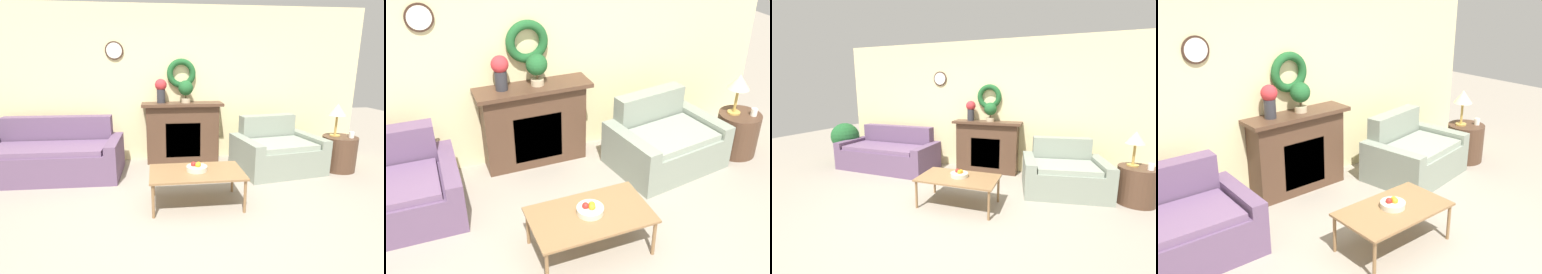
# 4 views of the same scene
# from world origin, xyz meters

# --- Properties ---
(ground_plane) EXTENTS (16.00, 16.00, 0.00)m
(ground_plane) POSITION_xyz_m (0.00, 0.00, 0.00)
(ground_plane) COLOR gray
(wall_back) EXTENTS (6.80, 0.17, 2.70)m
(wall_back) POSITION_xyz_m (-0.00, 2.44, 1.36)
(wall_back) COLOR beige
(wall_back) RESTS_ON ground_plane
(fireplace) EXTENTS (1.40, 0.41, 1.06)m
(fireplace) POSITION_xyz_m (0.06, 2.24, 0.54)
(fireplace) COLOR #4C3323
(fireplace) RESTS_ON ground_plane
(loveseat_right) EXTENTS (1.45, 1.16, 0.87)m
(loveseat_right) POSITION_xyz_m (1.56, 1.59, 0.30)
(loveseat_right) COLOR gray
(loveseat_right) RESTS_ON ground_plane
(coffee_table) EXTENTS (1.16, 0.68, 0.44)m
(coffee_table) POSITION_xyz_m (0.08, 0.50, 0.40)
(coffee_table) COLOR olive
(coffee_table) RESTS_ON ground_plane
(fruit_bowl) EXTENTS (0.26, 0.26, 0.11)m
(fruit_bowl) POSITION_xyz_m (0.08, 0.52, 0.47)
(fruit_bowl) COLOR beige
(fruit_bowl) RESTS_ON coffee_table
(side_table_by_loveseat) EXTENTS (0.54, 0.54, 0.57)m
(side_table_by_loveseat) POSITION_xyz_m (2.59, 1.46, 0.28)
(side_table_by_loveseat) COLOR #4C3323
(side_table_by_loveseat) RESTS_ON ground_plane
(table_lamp) EXTENTS (0.27, 0.27, 0.53)m
(table_lamp) POSITION_xyz_m (2.52, 1.52, 0.98)
(table_lamp) COLOR #B28E42
(table_lamp) RESTS_ON side_table_by_loveseat
(mug) EXTENTS (0.08, 0.08, 0.10)m
(mug) POSITION_xyz_m (2.71, 1.37, 0.62)
(mug) COLOR silver
(mug) RESTS_ON side_table_by_loveseat
(vase_on_mantel_left) EXTENTS (0.20, 0.20, 0.41)m
(vase_on_mantel_left) POSITION_xyz_m (-0.30, 2.24, 1.30)
(vase_on_mantel_left) COLOR #2D2D33
(vase_on_mantel_left) RESTS_ON fireplace
(potted_plant_on_mantel) EXTENTS (0.26, 0.26, 0.38)m
(potted_plant_on_mantel) POSITION_xyz_m (0.12, 2.22, 1.30)
(potted_plant_on_mantel) COLOR tan
(potted_plant_on_mantel) RESTS_ON fireplace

